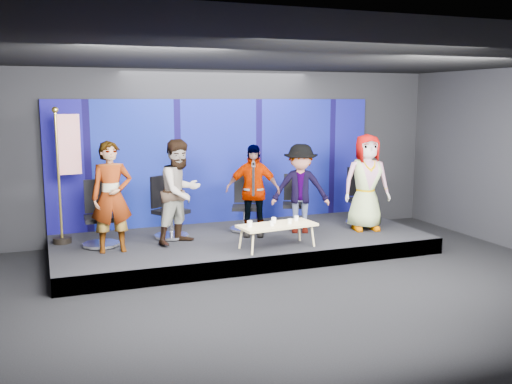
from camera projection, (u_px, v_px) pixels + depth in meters
ground at (297, 292)px, 8.68m from camera, size 10.00×10.00×0.00m
room_walls at (299, 132)px, 8.29m from camera, size 10.02×8.02×3.51m
riser at (242, 244)px, 10.96m from camera, size 7.00×3.00×0.30m
backdrop at (219, 161)px, 12.07m from camera, size 7.00×0.08×2.60m
chair_a at (100, 225)px, 10.17m from camera, size 0.68×0.68×1.18m
panelist_a at (112, 197)px, 9.69m from camera, size 0.70×0.47×1.91m
chair_b at (169, 218)px, 10.78m from camera, size 0.91×0.91×1.17m
panelist_b at (180, 192)px, 10.27m from camera, size 1.16×1.09×1.90m
chair_c at (245, 213)px, 11.39m from camera, size 0.80×0.80×1.09m
panelist_c at (253, 191)px, 10.84m from camera, size 1.12×0.78×1.76m
chair_d at (295, 210)px, 11.69m from camera, size 0.80×0.80×1.08m
panelist_d at (300, 189)px, 11.11m from camera, size 1.29×1.04×1.75m
chair_e at (361, 206)px, 11.95m from camera, size 0.79×0.79×1.19m
panelist_e at (366, 182)px, 11.36m from camera, size 1.04×0.79×1.92m
coffee_table at (277, 226)px, 10.03m from camera, size 1.43×0.74×0.42m
mug_a at (250, 224)px, 9.81m from camera, size 0.09×0.09×0.11m
mug_b at (272, 223)px, 9.89m from camera, size 0.07×0.07×0.08m
mug_c at (274, 220)px, 10.11m from camera, size 0.09×0.09×0.10m
mug_d at (290, 221)px, 10.07m from camera, size 0.07×0.07×0.09m
mug_e at (296, 218)px, 10.32m from camera, size 0.07×0.07×0.09m
flag_stand at (66, 172)px, 10.25m from camera, size 0.57×0.33×2.47m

